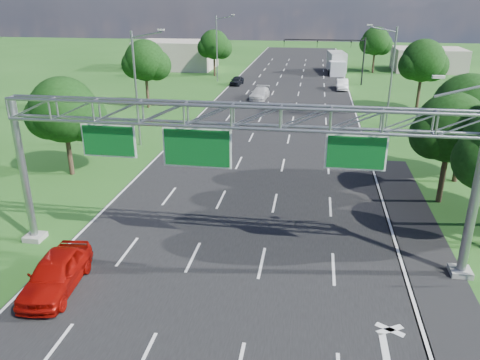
% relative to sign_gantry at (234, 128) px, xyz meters
% --- Properties ---
extents(ground, '(220.00, 220.00, 0.00)m').
position_rel_sign_gantry_xyz_m(ground, '(-0.33, 18.00, -6.89)').
color(ground, '#1E4E17').
rests_on(ground, ground).
extents(road, '(18.00, 180.00, 0.02)m').
position_rel_sign_gantry_xyz_m(road, '(-0.33, 18.00, -6.89)').
color(road, black).
rests_on(road, ground).
extents(road_flare, '(3.00, 30.00, 0.02)m').
position_rel_sign_gantry_xyz_m(road_flare, '(9.87, 2.00, -6.89)').
color(road_flare, black).
rests_on(road_flare, ground).
extents(sign_gantry, '(23.50, 1.00, 9.56)m').
position_rel_sign_gantry_xyz_m(sign_gantry, '(0.00, 0.00, 0.00)').
color(sign_gantry, gray).
rests_on(sign_gantry, ground).
extents(traffic_signal, '(12.21, 0.24, 7.00)m').
position_rel_sign_gantry_xyz_m(traffic_signal, '(7.15, 53.00, -1.72)').
color(traffic_signal, black).
rests_on(traffic_signal, ground).
extents(streetlight_l_near, '(2.97, 0.22, 10.16)m').
position_rel_sign_gantry_xyz_m(streetlight_l_near, '(-11.63, 18.00, -1.31)').
color(streetlight_l_near, gray).
rests_on(streetlight_l_near, ground).
extents(streetlight_l_far, '(2.97, 0.22, 10.16)m').
position_rel_sign_gantry_xyz_m(streetlight_l_far, '(-11.63, 53.00, -1.31)').
color(streetlight_l_far, gray).
rests_on(streetlight_l_far, ground).
extents(streetlight_r_mid, '(2.97, 0.22, 10.16)m').
position_rel_sign_gantry_xyz_m(streetlight_r_mid, '(10.97, 28.00, -1.31)').
color(streetlight_r_mid, gray).
rests_on(streetlight_r_mid, ground).
extents(tree_verge_la, '(5.76, 4.80, 7.40)m').
position_rel_sign_gantry_xyz_m(tree_verge_la, '(-14.25, 10.04, -2.13)').
color(tree_verge_la, '#2D2116').
rests_on(tree_verge_la, ground).
extents(tree_verge_lb, '(5.76, 4.80, 8.06)m').
position_rel_sign_gantry_xyz_m(tree_verge_lb, '(-16.25, 33.04, -1.48)').
color(tree_verge_lb, '#2D2116').
rests_on(tree_verge_lb, ground).
extents(tree_verge_lc, '(5.76, 4.80, 7.62)m').
position_rel_sign_gantry_xyz_m(tree_verge_lc, '(-13.25, 58.04, -1.92)').
color(tree_verge_lc, '#2D2116').
rests_on(tree_verge_lc, ground).
extents(tree_verge_rd, '(5.76, 4.80, 8.28)m').
position_rel_sign_gantry_xyz_m(tree_verge_rd, '(15.75, 36.04, -1.26)').
color(tree_verge_rd, '#2D2116').
rests_on(tree_verge_rd, ground).
extents(tree_verge_re, '(5.76, 4.80, 7.84)m').
position_rel_sign_gantry_xyz_m(tree_verge_re, '(13.75, 66.04, -1.70)').
color(tree_verge_re, '#2D2116').
rests_on(tree_verge_re, ground).
extents(building_left, '(14.00, 10.00, 5.00)m').
position_rel_sign_gantry_xyz_m(building_left, '(-22.33, 66.00, -4.39)').
color(building_left, '#ADA191').
rests_on(building_left, ground).
extents(building_right, '(12.00, 9.00, 4.00)m').
position_rel_sign_gantry_xyz_m(building_right, '(23.67, 70.00, -4.89)').
color(building_right, '#ADA191').
rests_on(building_right, ground).
extents(red_coupe, '(2.49, 5.16, 1.70)m').
position_rel_sign_gantry_xyz_m(red_coupe, '(-7.63, -4.20, -6.04)').
color(red_coupe, '#A30D07').
rests_on(red_coupe, ground).
extents(car_queue_a, '(2.43, 5.23, 1.48)m').
position_rel_sign_gantry_xyz_m(car_queue_a, '(-3.48, 40.28, -6.15)').
color(car_queue_a, silver).
rests_on(car_queue_a, ground).
extents(car_queue_c, '(1.94, 3.95, 1.30)m').
position_rel_sign_gantry_xyz_m(car_queue_c, '(-8.21, 50.18, -6.24)').
color(car_queue_c, black).
rests_on(car_queue_c, ground).
extents(car_queue_d, '(1.58, 4.52, 1.49)m').
position_rel_sign_gantry_xyz_m(car_queue_d, '(7.60, 48.88, -6.15)').
color(car_queue_d, white).
rests_on(car_queue_d, ground).
extents(box_truck, '(3.40, 9.48, 3.50)m').
position_rel_sign_gantry_xyz_m(box_truck, '(7.25, 65.06, -5.21)').
color(box_truck, silver).
rests_on(box_truck, ground).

